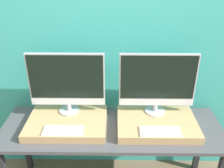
{
  "coord_description": "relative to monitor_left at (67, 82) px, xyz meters",
  "views": [
    {
      "loc": [
        0.03,
        -1.43,
        2.04
      ],
      "look_at": [
        0.0,
        0.46,
        1.08
      ],
      "focal_mm": 40.0,
      "sensor_mm": 36.0,
      "label": 1
    }
  ],
  "objects": [
    {
      "name": "monitor_left",
      "position": [
        0.0,
        0.0,
        0.0
      ],
      "size": [
        0.65,
        0.18,
        0.55
      ],
      "color": "#B2B2B7",
      "rests_on": "wooden_riser_left"
    },
    {
      "name": "wooden_riser_right",
      "position": [
        0.77,
        -0.13,
        -0.33
      ],
      "size": [
        0.67,
        0.47,
        0.07
      ],
      "color": "tan",
      "rests_on": "workbench"
    },
    {
      "name": "workbench",
      "position": [
        0.39,
        -0.14,
        -0.44
      ],
      "size": [
        1.9,
        0.64,
        0.73
      ],
      "color": "#47474C",
      "rests_on": "ground_plane"
    },
    {
      "name": "keyboard_right",
      "position": [
        0.77,
        -0.29,
        -0.29
      ],
      "size": [
        0.32,
        0.13,
        0.01
      ],
      "color": "silver",
      "rests_on": "wooden_riser_right"
    },
    {
      "name": "monitor_right",
      "position": [
        0.77,
        0.0,
        0.0
      ],
      "size": [
        0.65,
        0.18,
        0.55
      ],
      "color": "#B2B2B7",
      "rests_on": "wooden_riser_right"
    },
    {
      "name": "keyboard_left",
      "position": [
        0.0,
        -0.29,
        -0.29
      ],
      "size": [
        0.32,
        0.13,
        0.01
      ],
      "color": "silver",
      "rests_on": "wooden_riser_left"
    },
    {
      "name": "wall_back",
      "position": [
        0.39,
        0.25,
        0.2
      ],
      "size": [
        8.0,
        0.04,
        2.6
      ],
      "color": "teal",
      "rests_on": "ground_plane"
    },
    {
      "name": "wooden_riser_left",
      "position": [
        0.0,
        -0.13,
        -0.33
      ],
      "size": [
        0.67,
        0.47,
        0.07
      ],
      "color": "tan",
      "rests_on": "workbench"
    }
  ]
}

